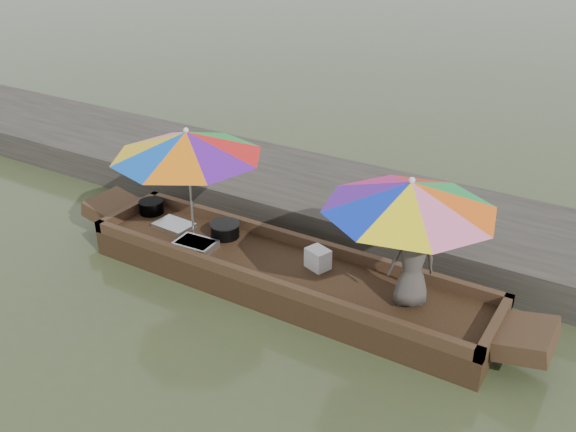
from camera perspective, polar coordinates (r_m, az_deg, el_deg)
The scene contains 11 objects.
water at distance 8.26m, azimuth -0.37°, elevation -6.48°, with size 80.00×80.00×0.00m, color #3C4B27.
dock at distance 9.83m, azimuth 6.41°, elevation 0.78°, with size 22.00×2.20×0.50m, color #2D2B26.
boat_hull at distance 8.17m, azimuth -0.37°, elevation -5.45°, with size 5.37×1.20×0.35m, color black.
cooking_pot at distance 9.56m, azimuth -12.06°, elevation 0.80°, with size 0.35×0.35×0.18m, color black.
tray_crayfish at distance 8.53m, azimuth -8.23°, elevation -2.53°, with size 0.53×0.37×0.09m, color silver.
tray_scallop at distance 9.10m, azimuth -10.11°, elevation -0.82°, with size 0.53×0.37×0.06m, color silver.
charcoal_grill at distance 8.73m, azimuth -5.62°, elevation -1.29°, with size 0.39×0.39×0.18m, color black.
supply_bag at distance 7.97m, azimuth 2.67°, elevation -3.80°, with size 0.28×0.22×0.26m, color silver.
vendor at distance 7.22m, azimuth 11.00°, elevation -4.01°, with size 0.53×0.35×1.09m, color #46413B.
umbrella_bow at distance 8.49m, azimuth -8.71°, elevation 2.79°, with size 1.98×1.98×1.55m, color red, non-canonical shape.
umbrella_stern at distance 7.09m, azimuth 10.45°, elevation -2.38°, with size 1.90×1.90×1.55m, color #FF5D0C, non-canonical shape.
Camera 1 is at (3.66, -5.87, 4.52)m, focal length 40.00 mm.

